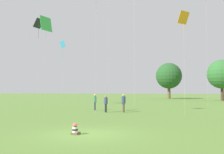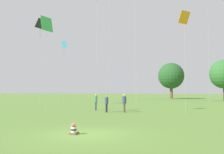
{
  "view_description": "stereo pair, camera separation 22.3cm",
  "coord_description": "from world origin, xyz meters",
  "views": [
    {
      "loc": [
        4.06,
        -12.61,
        2.2
      ],
      "look_at": [
        -0.17,
        6.37,
        3.18
      ],
      "focal_mm": 42.0,
      "sensor_mm": 36.0,
      "label": 1
    },
    {
      "loc": [
        4.28,
        -12.56,
        2.2
      ],
      "look_at": [
        -0.17,
        6.37,
        3.18
      ],
      "focal_mm": 42.0,
      "sensor_mm": 36.0,
      "label": 2
    }
  ],
  "objects": [
    {
      "name": "kite_0",
      "position": [
        -7.08,
        9.34,
        8.2
      ],
      "size": [
        0.69,
        1.39,
        8.99
      ],
      "rotation": [
        0.0,
        0.0,
        0.46
      ],
      "color": "green",
      "rests_on": "ground"
    },
    {
      "name": "person_standing_3",
      "position": [
        -4.02,
        15.02,
        1.07
      ],
      "size": [
        0.43,
        0.43,
        1.76
      ],
      "rotation": [
        0.0,
        0.0,
        4.24
      ],
      "color": "#282D42",
      "rests_on": "ground"
    },
    {
      "name": "kite_9",
      "position": [
        -11.38,
        23.12,
        8.68
      ],
      "size": [
        1.02,
        0.84,
        9.41
      ],
      "rotation": [
        0.0,
        0.0,
        1.78
      ],
      "color": "#339EDB",
      "rests_on": "ground"
    },
    {
      "name": "ground_plane",
      "position": [
        0.0,
        0.0,
        0.0
      ],
      "size": [
        300.0,
        300.0,
        0.0
      ],
      "primitive_type": "plane",
      "color": "#567A33"
    },
    {
      "name": "distant_tree_1",
      "position": [
        14.61,
        45.69,
        5.52
      ],
      "size": [
        6.06,
        6.06,
        8.57
      ],
      "color": "#473323",
      "rests_on": "ground"
    },
    {
      "name": "distant_tree_0",
      "position": [
        3.72,
        55.65,
        5.84
      ],
      "size": [
        6.57,
        6.57,
        9.16
      ],
      "color": "brown",
      "rests_on": "ground"
    },
    {
      "name": "seated_toddler",
      "position": [
        -0.58,
        -0.22,
        0.24
      ],
      "size": [
        0.39,
        0.47,
        0.56
      ],
      "rotation": [
        0.0,
        0.0,
        -0.1
      ],
      "color": "brown",
      "rests_on": "ground"
    },
    {
      "name": "person_standing_4",
      "position": [
        -0.49,
        13.06,
        1.07
      ],
      "size": [
        0.56,
        0.56,
        1.81
      ],
      "rotation": [
        0.0,
        0.0,
        0.74
      ],
      "color": "brown",
      "rests_on": "ground"
    },
    {
      "name": "kite_8",
      "position": [
        5.3,
        11.79,
        8.63
      ],
      "size": [
        1.15,
        1.17,
        9.34
      ],
      "rotation": [
        0.0,
        0.0,
        3.16
      ],
      "color": "orange",
      "rests_on": "ground"
    },
    {
      "name": "person_standing_0",
      "position": [
        -2.23,
        12.73,
        0.99
      ],
      "size": [
        0.44,
        0.44,
        1.66
      ],
      "rotation": [
        0.0,
        0.0,
        4.45
      ],
      "color": "black",
      "rests_on": "ground"
    },
    {
      "name": "kite_6",
      "position": [
        -14.73,
        22.08,
        11.8
      ],
      "size": [
        1.17,
        1.64,
        12.64
      ],
      "rotation": [
        0.0,
        0.0,
        3.66
      ],
      "color": "#1E2328",
      "rests_on": "ground"
    }
  ]
}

